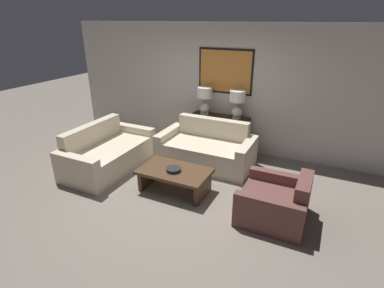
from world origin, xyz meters
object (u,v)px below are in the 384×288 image
at_px(couch_by_back_wall, 206,150).
at_px(table_lamp_left, 205,98).
at_px(table_lamp_right, 237,101).
at_px(armchair_near_back_wall, 276,203).
at_px(coffee_table, 174,175).
at_px(couch_by_side, 108,154).
at_px(decorative_bowl, 174,170).
at_px(console_table, 219,133).

bearing_deg(couch_by_back_wall, table_lamp_left, 116.98).
distance_m(table_lamp_right, armchair_near_back_wall, 2.48).
relative_size(coffee_table, armchair_near_back_wall, 1.25).
bearing_deg(table_lamp_right, couch_by_side, -139.56).
bearing_deg(table_lamp_left, decorative_bowl, -81.15).
height_order(table_lamp_right, armchair_near_back_wall, table_lamp_right).
bearing_deg(couch_by_side, table_lamp_right, 40.44).
bearing_deg(couch_by_side, armchair_near_back_wall, -3.84).
distance_m(coffee_table, armchair_near_back_wall, 1.69).
bearing_deg(couch_by_back_wall, coffee_table, -93.15).
distance_m(couch_by_back_wall, armchair_near_back_wall, 2.03).
xyz_separation_m(console_table, table_lamp_right, (0.36, 0.00, 0.76)).
height_order(table_lamp_left, armchair_near_back_wall, table_lamp_left).
bearing_deg(table_lamp_right, armchair_near_back_wall, -56.97).
height_order(table_lamp_left, decorative_bowl, table_lamp_left).
distance_m(table_lamp_right, couch_by_side, 2.78).
bearing_deg(couch_by_back_wall, console_table, 90.00).
xyz_separation_m(table_lamp_right, armchair_near_back_wall, (1.26, -1.94, -0.90)).
distance_m(table_lamp_left, armchair_near_back_wall, 2.91).
xyz_separation_m(table_lamp_right, couch_by_side, (-2.01, -1.72, -0.86)).
bearing_deg(table_lamp_left, table_lamp_right, 0.00).
distance_m(console_table, table_lamp_right, 0.84).
height_order(couch_by_back_wall, decorative_bowl, couch_by_back_wall).
relative_size(decorative_bowl, armchair_near_back_wall, 0.26).
relative_size(couch_by_side, decorative_bowl, 7.52).
distance_m(decorative_bowl, armchair_near_back_wall, 1.69).
relative_size(table_lamp_left, decorative_bowl, 2.38).
distance_m(table_lamp_left, coffee_table, 2.12).
relative_size(table_lamp_left, couch_by_back_wall, 0.32).
height_order(console_table, table_lamp_right, table_lamp_right).
bearing_deg(table_lamp_right, coffee_table, -102.63).
relative_size(couch_by_side, coffee_table, 1.57).
distance_m(couch_by_back_wall, coffee_table, 1.20).
distance_m(console_table, couch_by_side, 2.38).
bearing_deg(couch_by_back_wall, couch_by_side, -148.68).
height_order(couch_by_side, coffee_table, couch_by_side).
bearing_deg(coffee_table, armchair_near_back_wall, -0.85).
relative_size(console_table, couch_by_back_wall, 0.68).
bearing_deg(armchair_near_back_wall, table_lamp_left, 135.69).
bearing_deg(coffee_table, table_lamp_left, 98.81).
bearing_deg(console_table, couch_by_back_wall, -90.00).
distance_m(table_lamp_right, decorative_bowl, 2.13).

